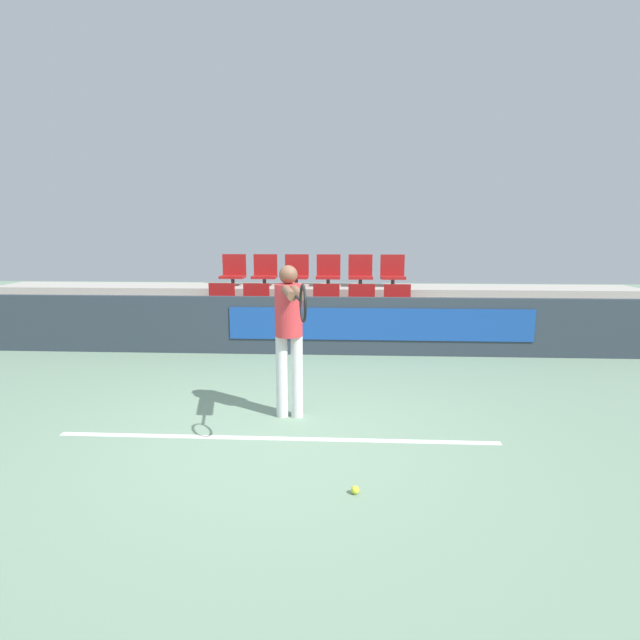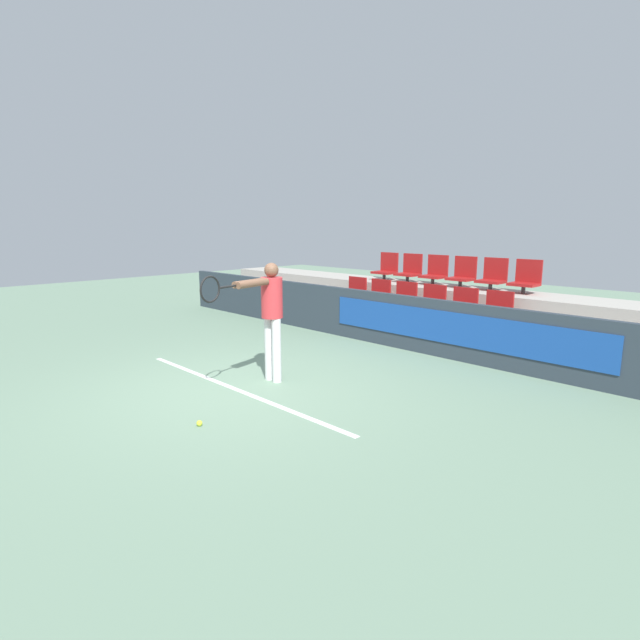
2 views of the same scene
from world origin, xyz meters
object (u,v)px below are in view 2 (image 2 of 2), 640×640
at_px(stadium_chair_1, 378,296).
at_px(stadium_chair_10, 493,276).
at_px(stadium_chair_0, 354,293).
at_px(stadium_chair_11, 526,279).
at_px(stadium_chair_3, 431,303).
at_px(stadium_chair_6, 386,268).
at_px(stadium_chair_4, 462,307).
at_px(stadium_chair_9, 463,274).
at_px(stadium_chair_2, 403,300).
at_px(stadium_chair_5, 496,312).
at_px(stadium_chair_7, 410,270).
at_px(stadium_chair_8, 435,272).
at_px(tennis_ball, 199,423).
at_px(tennis_player, 269,310).

relative_size(stadium_chair_1, stadium_chair_10, 1.00).
bearing_deg(stadium_chair_0, stadium_chair_11, 18.81).
distance_m(stadium_chair_3, stadium_chair_6, 2.24).
relative_size(stadium_chair_4, stadium_chair_9, 1.00).
bearing_deg(stadium_chair_11, stadium_chair_9, 180.00).
relative_size(stadium_chair_2, stadium_chair_9, 1.00).
height_order(stadium_chair_3, stadium_chair_5, same).
relative_size(stadium_chair_9, stadium_chair_10, 1.00).
height_order(stadium_chair_4, stadium_chair_7, stadium_chair_7).
relative_size(stadium_chair_0, stadium_chair_4, 1.00).
distance_m(stadium_chair_4, stadium_chair_7, 2.24).
bearing_deg(stadium_chair_9, stadium_chair_7, 180.00).
distance_m(stadium_chair_4, stadium_chair_11, 1.34).
relative_size(stadium_chair_0, stadium_chair_7, 1.00).
bearing_deg(stadium_chair_11, stadium_chair_8, 180.00).
xyz_separation_m(stadium_chair_6, stadium_chair_10, (2.54, 0.00, 0.00)).
height_order(stadium_chair_5, tennis_ball, stadium_chair_5).
xyz_separation_m(stadium_chair_6, stadium_chair_9, (1.90, 0.00, 0.00)).
xyz_separation_m(stadium_chair_8, stadium_chair_11, (1.90, 0.00, 0.00)).
distance_m(stadium_chair_0, stadium_chair_8, 1.73).
bearing_deg(stadium_chair_2, stadium_chair_8, 90.00).
distance_m(stadium_chair_1, stadium_chair_8, 1.34).
xyz_separation_m(stadium_chair_3, stadium_chair_9, (0.00, 1.08, 0.47)).
distance_m(stadium_chair_0, stadium_chair_11, 3.38).
bearing_deg(stadium_chair_11, stadium_chair_3, -139.59).
distance_m(stadium_chair_2, tennis_player, 3.69).
bearing_deg(stadium_chair_4, stadium_chair_3, 180.00).
height_order(stadium_chair_0, stadium_chair_2, same).
xyz_separation_m(stadium_chair_10, stadium_chair_11, (0.63, 0.00, 0.00)).
xyz_separation_m(stadium_chair_6, stadium_chair_8, (1.27, 0.00, 0.00)).
height_order(stadium_chair_4, stadium_chair_9, stadium_chair_9).
height_order(stadium_chair_0, stadium_chair_1, same).
xyz_separation_m(stadium_chair_4, stadium_chair_7, (-1.90, 1.08, 0.47)).
xyz_separation_m(stadium_chair_5, stadium_chair_6, (-3.17, 1.08, 0.47)).
bearing_deg(stadium_chair_8, stadium_chair_4, -40.41).
distance_m(stadium_chair_3, tennis_ball, 5.27).
xyz_separation_m(stadium_chair_2, stadium_chair_7, (-0.63, 1.08, 0.47)).
bearing_deg(stadium_chair_0, stadium_chair_5, 0.00).
bearing_deg(stadium_chair_7, stadium_chair_4, -29.58).
xyz_separation_m(stadium_chair_5, stadium_chair_7, (-2.54, 1.08, 0.47)).
height_order(stadium_chair_5, stadium_chair_11, stadium_chair_11).
distance_m(stadium_chair_0, stadium_chair_6, 1.18).
distance_m(stadium_chair_1, stadium_chair_7, 1.18).
relative_size(stadium_chair_5, stadium_chair_9, 1.00).
distance_m(stadium_chair_3, stadium_chair_10, 1.34).
height_order(stadium_chair_9, stadium_chair_11, same).
xyz_separation_m(stadium_chair_5, stadium_chair_9, (-1.27, 1.08, 0.47)).
xyz_separation_m(stadium_chair_1, stadium_chair_7, (0.00, 1.08, 0.47)).
xyz_separation_m(stadium_chair_4, stadium_chair_5, (0.63, 0.00, 0.00)).
distance_m(stadium_chair_3, stadium_chair_4, 0.63).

